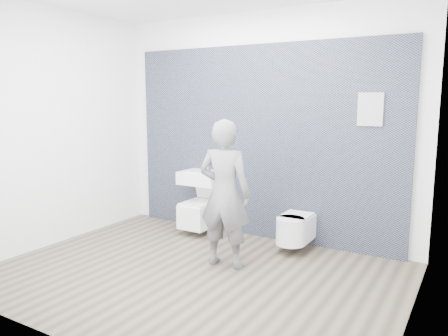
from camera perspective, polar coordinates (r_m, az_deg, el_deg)
The scene contains 8 objects.
ground at distance 4.53m, azimuth -3.98°, elevation -13.64°, with size 4.00×4.00×0.00m, color brown.
room_shell at distance 4.18m, azimuth -4.24°, elevation 8.93°, with size 4.00×4.00×4.00m.
tile_wall at distance 5.73m, azimuth 4.49°, elevation -8.74°, with size 3.60×0.06×2.40m, color black.
washbasin at distance 5.70m, azimuth -2.90°, elevation -1.23°, with size 0.54×0.41×0.41m.
toilet_square at distance 5.75m, azimuth -3.17°, elevation -5.83°, with size 0.37×0.53×0.70m.
toilet_rounded at distance 5.14m, azimuth 9.15°, elevation -7.84°, with size 0.34×0.57×0.31m.
info_placard at distance 5.27m, azimuth 17.68°, elevation -10.76°, with size 0.27×0.03×0.36m, color silver.
visitor at distance 4.52m, azimuth 0.10°, elevation -3.39°, with size 0.56×0.37×1.55m, color slate.
Camera 1 is at (2.39, -3.43, 1.74)m, focal length 35.00 mm.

